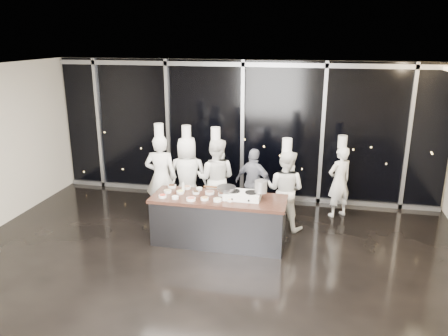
# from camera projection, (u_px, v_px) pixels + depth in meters

# --- Properties ---
(ground) EXTENTS (9.00, 9.00, 0.00)m
(ground) POSITION_uv_depth(u_px,v_px,m) (207.00, 266.00, 7.34)
(ground) COLOR black
(ground) RESTS_ON ground
(room_shell) EXTENTS (9.02, 7.02, 3.21)m
(room_shell) POSITION_uv_depth(u_px,v_px,m) (216.00, 136.00, 6.65)
(room_shell) COLOR beige
(room_shell) RESTS_ON ground
(window_wall) EXTENTS (8.90, 0.11, 3.20)m
(window_wall) POSITION_uv_depth(u_px,v_px,m) (243.00, 131.00, 10.08)
(window_wall) COLOR black
(window_wall) RESTS_ON ground
(demo_counter) EXTENTS (2.46, 0.86, 0.90)m
(demo_counter) POSITION_uv_depth(u_px,v_px,m) (219.00, 220.00, 8.05)
(demo_counter) COLOR #323237
(demo_counter) RESTS_ON ground
(stove) EXTENTS (0.65, 0.43, 0.14)m
(stove) POSITION_uv_depth(u_px,v_px,m) (242.00, 195.00, 7.85)
(stove) COLOR white
(stove) RESTS_ON demo_counter
(frying_pan) EXTENTS (0.59, 0.35, 0.06)m
(frying_pan) POSITION_uv_depth(u_px,v_px,m) (226.00, 188.00, 7.90)
(frying_pan) COLOR slate
(frying_pan) RESTS_ON stove
(stock_pot) EXTENTS (0.22, 0.22, 0.22)m
(stock_pot) POSITION_uv_depth(u_px,v_px,m) (261.00, 186.00, 7.75)
(stock_pot) COLOR #B5B5B8
(stock_pot) RESTS_ON stove
(prep_bowls) EXTENTS (1.38, 0.75, 0.05)m
(prep_bowls) POSITION_uv_depth(u_px,v_px,m) (193.00, 194.00, 8.04)
(prep_bowls) COLOR white
(prep_bowls) RESTS_ON demo_counter
(squeeze_bottle) EXTENTS (0.06, 0.06, 0.21)m
(squeeze_bottle) POSITION_uv_depth(u_px,v_px,m) (183.00, 187.00, 8.17)
(squeeze_bottle) COLOR silver
(squeeze_bottle) RESTS_ON demo_counter
(chef_far_left) EXTENTS (0.70, 0.51, 2.03)m
(chef_far_left) POSITION_uv_depth(u_px,v_px,m) (161.00, 177.00, 9.02)
(chef_far_left) COLOR white
(chef_far_left) RESTS_ON ground
(chef_left) EXTENTS (0.92, 0.68, 1.95)m
(chef_left) POSITION_uv_depth(u_px,v_px,m) (187.00, 176.00, 9.22)
(chef_left) COLOR white
(chef_left) RESTS_ON ground
(chef_center) EXTENTS (0.84, 0.66, 1.95)m
(chef_center) POSITION_uv_depth(u_px,v_px,m) (216.00, 178.00, 9.07)
(chef_center) COLOR white
(chef_center) RESTS_ON ground
(guest) EXTENTS (0.95, 0.66, 1.50)m
(guest) POSITION_uv_depth(u_px,v_px,m) (254.00, 184.00, 9.11)
(guest) COLOR #121B34
(guest) RESTS_ON ground
(chef_right) EXTENTS (0.93, 0.82, 1.84)m
(chef_right) POSITION_uv_depth(u_px,v_px,m) (285.00, 189.00, 8.58)
(chef_right) COLOR white
(chef_right) RESTS_ON ground
(chef_side) EXTENTS (0.67, 0.63, 1.76)m
(chef_side) POSITION_uv_depth(u_px,v_px,m) (339.00, 181.00, 9.17)
(chef_side) COLOR white
(chef_side) RESTS_ON ground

